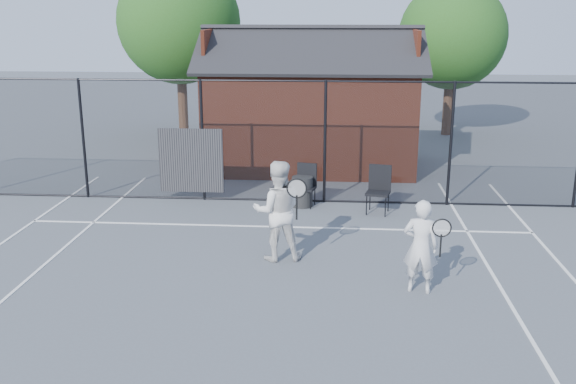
# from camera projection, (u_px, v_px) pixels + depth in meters

# --- Properties ---
(ground) EXTENTS (80.00, 80.00, 0.00)m
(ground) POSITION_uv_depth(u_px,v_px,m) (261.00, 282.00, 11.16)
(ground) COLOR #4E5459
(ground) RESTS_ON ground
(court_lines) EXTENTS (11.02, 18.00, 0.01)m
(court_lines) POSITION_uv_depth(u_px,v_px,m) (251.00, 316.00, 9.89)
(court_lines) COLOR silver
(court_lines) RESTS_ON ground
(fence) EXTENTS (22.04, 3.00, 3.00)m
(fence) POSITION_uv_depth(u_px,v_px,m) (271.00, 144.00, 15.59)
(fence) COLOR black
(fence) RESTS_ON ground
(clubhouse) EXTENTS (6.50, 4.36, 4.19)m
(clubhouse) POSITION_uv_depth(u_px,v_px,m) (311.00, 113.00, 19.34)
(clubhouse) COLOR maroon
(clubhouse) RESTS_ON ground
(tree_left) EXTENTS (4.48, 4.48, 6.44)m
(tree_left) POSITION_uv_depth(u_px,v_px,m) (179.00, 22.00, 23.32)
(tree_left) COLOR #321E14
(tree_left) RESTS_ON ground
(tree_right) EXTENTS (3.97, 3.97, 5.70)m
(tree_right) POSITION_uv_depth(u_px,v_px,m) (452.00, 36.00, 23.69)
(tree_right) COLOR #321E14
(tree_right) RESTS_ON ground
(player_front) EXTENTS (0.75, 0.58, 1.60)m
(player_front) POSITION_uv_depth(u_px,v_px,m) (421.00, 246.00, 10.59)
(player_front) COLOR silver
(player_front) RESTS_ON ground
(player_back) EXTENTS (1.09, 0.88, 1.91)m
(player_back) POSITION_uv_depth(u_px,v_px,m) (278.00, 211.00, 11.98)
(player_back) COLOR silver
(player_back) RESTS_ON ground
(chair_left) EXTENTS (0.58, 0.60, 1.01)m
(chair_left) POSITION_uv_depth(u_px,v_px,m) (305.00, 186.00, 15.41)
(chair_left) COLOR black
(chair_left) RESTS_ON ground
(chair_right) EXTENTS (0.63, 0.65, 1.09)m
(chair_right) POSITION_uv_depth(u_px,v_px,m) (378.00, 191.00, 14.85)
(chair_right) COLOR black
(chair_right) RESTS_ON ground
(waste_bin) EXTENTS (0.58, 0.58, 0.73)m
(waste_bin) POSITION_uv_depth(u_px,v_px,m) (302.00, 192.00, 15.45)
(waste_bin) COLOR #242424
(waste_bin) RESTS_ON ground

